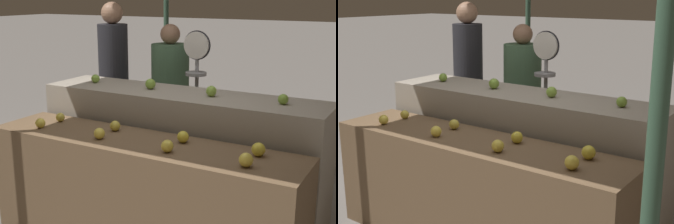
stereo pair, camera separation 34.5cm
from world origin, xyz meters
The scene contains 17 objects.
display_counter_front centered at (0.00, 0.00, 0.42)m, with size 2.36×0.55×0.84m, color brown.
display_counter_back centered at (0.00, 0.60, 0.54)m, with size 2.36×0.55×1.08m, color gray.
apple_front_0 centered at (-0.83, -0.10, 0.88)m, with size 0.08×0.08×0.08m, color yellow.
apple_front_1 centered at (-0.27, -0.10, 0.88)m, with size 0.08×0.08×0.08m, color yellow.
apple_front_2 centered at (0.29, -0.11, 0.88)m, with size 0.08×0.08×0.08m, color yellow.
apple_front_3 centered at (0.83, -0.11, 0.89)m, with size 0.09×0.09×0.09m, color yellow.
apple_front_4 centered at (-0.83, 0.11, 0.88)m, with size 0.07×0.07×0.07m, color gold.
apple_front_5 centered at (-0.29, 0.11, 0.88)m, with size 0.08×0.08×0.08m, color gold.
apple_front_6 centered at (0.29, 0.12, 0.88)m, with size 0.08×0.08×0.08m, color gold.
apple_front_7 centered at (0.83, 0.11, 0.89)m, with size 0.09×0.09×0.09m, color gold.
apple_back_0 centered at (-0.85, 0.60, 1.12)m, with size 0.08×0.08×0.08m, color #7AA338.
apple_back_1 centered at (-0.28, 0.60, 1.12)m, with size 0.09×0.09×0.09m, color #7AA338.
apple_back_2 centered at (0.27, 0.59, 1.12)m, with size 0.08×0.08×0.08m, color #84AD3D.
apple_back_3 centered at (0.83, 0.60, 1.12)m, with size 0.08×0.08×0.08m, color #7AA338.
produce_scale centered at (-0.20, 1.30, 1.10)m, with size 0.27×0.20×1.51m.
person_vendor_at_scale centered at (-0.63, 1.55, 0.88)m, with size 0.41×0.41×1.55m.
person_customer_left centered at (-1.29, 1.47, 1.03)m, with size 0.38×0.38×1.76m.
Camera 1 is at (1.73, -2.61, 1.84)m, focal length 50.00 mm.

